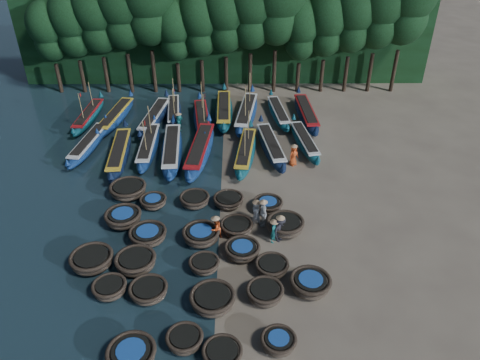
{
  "coord_description": "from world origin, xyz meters",
  "views": [
    {
      "loc": [
        1.06,
        -23.03,
        17.87
      ],
      "look_at": [
        1.27,
        2.19,
        1.3
      ],
      "focal_mm": 35.0,
      "sensor_mm": 36.0,
      "label": 1
    }
  ],
  "objects_px": {
    "coracle_11": "(136,262)",
    "long_boat_15": "(246,113)",
    "coracle_3": "(222,353)",
    "fisherman_6": "(294,154)",
    "coracle_6": "(149,290)",
    "long_boat_1": "(89,144)",
    "long_boat_2": "(119,153)",
    "fisherman_2": "(216,227)",
    "long_boat_16": "(278,113)",
    "long_boat_4": "(172,149)",
    "fisherman_3": "(280,228)",
    "fisherman_0": "(256,211)",
    "coracle_9": "(310,283)",
    "coracle_13": "(242,250)",
    "coracle_17": "(201,235)",
    "coracle_19": "(285,225)",
    "long_boat_9": "(89,116)",
    "coracle_1": "(131,354)",
    "long_boat_8": "(304,141)",
    "coracle_5": "(110,288)",
    "long_boat_10": "(116,116)",
    "fisherman_4": "(263,212)",
    "coracle_7": "(213,299)",
    "fisherman_1": "(274,230)",
    "long_boat_11": "(155,117)",
    "coracle_14": "(272,266)",
    "long_boat_6": "(246,152)",
    "coracle_20": "(128,190)",
    "long_boat_12": "(174,111)",
    "coracle_4": "(278,341)",
    "coracle_12": "(204,264)",
    "coracle_23": "(228,200)",
    "coracle_10": "(92,260)",
    "coracle_16": "(148,235)",
    "long_boat_3": "(148,146)",
    "coracle_18": "(237,227)",
    "coracle_8": "(265,293)",
    "long_boat_13": "(202,119)",
    "coracle_15": "(123,217)",
    "long_boat_17": "(306,113)",
    "long_boat_7": "(271,146)",
    "fisherman_5": "(179,122)",
    "coracle_24": "(268,205)"
  },
  "relations": [
    {
      "from": "long_boat_17",
      "to": "coracle_19",
      "type": "bearing_deg",
      "value": -105.22
    },
    {
      "from": "coracle_18",
      "to": "coracle_23",
      "type": "xyz_separation_m",
      "value": [
        -0.51,
        2.67,
        -0.01
      ]
    },
    {
      "from": "coracle_15",
      "to": "long_boat_9",
      "type": "relative_size",
      "value": 0.34
    },
    {
      "from": "coracle_11",
      "to": "long_boat_15",
      "type": "xyz_separation_m",
      "value": [
        6.29,
        18.22,
        0.12
      ]
    },
    {
      "from": "coracle_19",
      "to": "coracle_23",
      "type": "relative_size",
      "value": 1.15
    },
    {
      "from": "coracle_17",
      "to": "long_boat_16",
      "type": "xyz_separation_m",
      "value": [
        5.72,
        16.29,
        0.03
      ]
    },
    {
      "from": "coracle_13",
      "to": "coracle_18",
      "type": "bearing_deg",
      "value": 98.5
    },
    {
      "from": "long_boat_9",
      "to": "coracle_1",
      "type": "bearing_deg",
      "value": -67.42
    },
    {
      "from": "coracle_9",
      "to": "coracle_13",
      "type": "distance_m",
      "value": 4.32
    },
    {
      "from": "long_boat_16",
      "to": "fisherman_4",
      "type": "height_order",
      "value": "fisherman_4"
    },
    {
      "from": "fisherman_2",
      "to": "fisherman_5",
      "type": "relative_size",
      "value": 0.95
    },
    {
      "from": "long_boat_15",
      "to": "long_boat_16",
      "type": "height_order",
      "value": "long_boat_15"
    },
    {
      "from": "fisherman_3",
      "to": "fisherman_0",
      "type": "bearing_deg",
      "value": 69.68
    },
    {
      "from": "coracle_3",
      "to": "fisherman_6",
      "type": "height_order",
      "value": "fisherman_6"
    },
    {
      "from": "coracle_17",
      "to": "coracle_19",
      "type": "distance_m",
      "value": 4.99
    },
    {
      "from": "long_boat_11",
      "to": "coracle_16",
      "type": "bearing_deg",
      "value": -75.06
    },
    {
      "from": "coracle_20",
      "to": "long_boat_15",
      "type": "relative_size",
      "value": 0.32
    },
    {
      "from": "long_boat_2",
      "to": "fisherman_2",
      "type": "bearing_deg",
      "value": -54.94
    },
    {
      "from": "long_boat_12",
      "to": "fisherman_4",
      "type": "distance_m",
      "value": 16.74
    },
    {
      "from": "coracle_7",
      "to": "long_boat_11",
      "type": "relative_size",
      "value": 0.34
    },
    {
      "from": "coracle_6",
      "to": "long_boat_1",
      "type": "xyz_separation_m",
      "value": [
        -6.9,
        15.06,
        0.12
      ]
    },
    {
      "from": "coracle_16",
      "to": "coracle_18",
      "type": "relative_size",
      "value": 1.27
    },
    {
      "from": "coracle_20",
      "to": "long_boat_12",
      "type": "height_order",
      "value": "long_boat_12"
    },
    {
      "from": "coracle_11",
      "to": "long_boat_13",
      "type": "relative_size",
      "value": 0.28
    },
    {
      "from": "coracle_8",
      "to": "long_boat_13",
      "type": "bearing_deg",
      "value": 102.37
    },
    {
      "from": "coracle_11",
      "to": "coracle_15",
      "type": "relative_size",
      "value": 0.87
    },
    {
      "from": "coracle_1",
      "to": "long_boat_8",
      "type": "xyz_separation_m",
      "value": [
        9.88,
        19.1,
        0.05
      ]
    },
    {
      "from": "coracle_14",
      "to": "fisherman_3",
      "type": "distance_m",
      "value": 2.64
    },
    {
      "from": "coracle_14",
      "to": "long_boat_6",
      "type": "xyz_separation_m",
      "value": [
        -1.19,
        11.98,
        0.16
      ]
    },
    {
      "from": "coracle_4",
      "to": "long_boat_7",
      "type": "xyz_separation_m",
      "value": [
        0.78,
        17.65,
        0.16
      ]
    },
    {
      "from": "coracle_19",
      "to": "coracle_24",
      "type": "distance_m",
      "value": 2.35
    },
    {
      "from": "coracle_18",
      "to": "coracle_7",
      "type": "bearing_deg",
      "value": -101.69
    },
    {
      "from": "coracle_9",
      "to": "coracle_14",
      "type": "height_order",
      "value": "coracle_9"
    },
    {
      "from": "fisherman_6",
      "to": "long_boat_11",
      "type": "bearing_deg",
      "value": 108.84
    },
    {
      "from": "coracle_5",
      "to": "long_boat_10",
      "type": "bearing_deg",
      "value": 101.09
    },
    {
      "from": "long_boat_4",
      "to": "fisherman_6",
      "type": "xyz_separation_m",
      "value": [
        8.97,
        -1.31,
        0.29
      ]
    },
    {
      "from": "coracle_1",
      "to": "long_boat_12",
      "type": "distance_m",
      "value": 24.6
    },
    {
      "from": "coracle_5",
      "to": "long_boat_2",
      "type": "xyz_separation_m",
      "value": [
        -2.27,
        13.38,
        0.15
      ]
    },
    {
      "from": "coracle_4",
      "to": "coracle_12",
      "type": "height_order",
      "value": "coracle_12"
    },
    {
      "from": "long_boat_17",
      "to": "coracle_8",
      "type": "bearing_deg",
      "value": -106.28
    },
    {
      "from": "coracle_7",
      "to": "coracle_19",
      "type": "xyz_separation_m",
      "value": [
        4.06,
        5.7,
        0.02
      ]
    },
    {
      "from": "coracle_1",
      "to": "coracle_5",
      "type": "xyz_separation_m",
      "value": [
        -1.83,
        3.91,
        -0.03
      ]
    },
    {
      "from": "long_boat_3",
      "to": "long_boat_8",
      "type": "relative_size",
      "value": 1.1
    },
    {
      "from": "coracle_4",
      "to": "long_boat_11",
      "type": "bearing_deg",
      "value": 111.16
    },
    {
      "from": "coracle_10",
      "to": "long_boat_1",
      "type": "distance_m",
      "value": 13.35
    },
    {
      "from": "coracle_3",
      "to": "fisherman_6",
      "type": "xyz_separation_m",
      "value": [
        4.79,
        16.32,
        0.51
      ]
    },
    {
      "from": "fisherman_1",
      "to": "fisherman_4",
      "type": "bearing_deg",
      "value": 49.37
    },
    {
      "from": "long_boat_1",
      "to": "fisherman_4",
      "type": "distance_m",
      "value": 15.97
    },
    {
      "from": "coracle_19",
      "to": "fisherman_4",
      "type": "distance_m",
      "value": 1.51
    },
    {
      "from": "long_boat_8",
      "to": "long_boat_12",
      "type": "distance_m",
      "value": 12.07
    }
  ]
}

